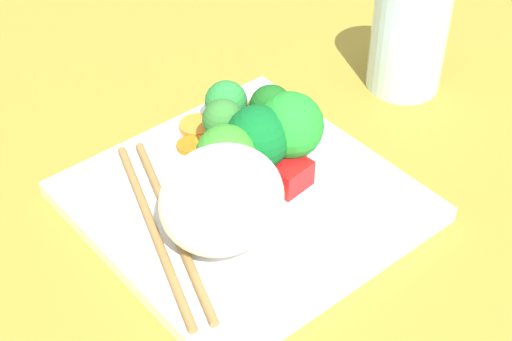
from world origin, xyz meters
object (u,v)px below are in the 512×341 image
square_plate (244,202)px  drinking_glass (409,37)px  rice_mound (222,199)px  chopstick_pair (163,227)px  broccoli_floret_2 (223,122)px  carrot_slice_2 (209,142)px

square_plate → drinking_glass: drinking_glass is taller
rice_mound → drinking_glass: size_ratio=0.92×
chopstick_pair → square_plate: bearing=102.0°
rice_mound → chopstick_pair: (3.29, -3.08, -3.23)cm
chopstick_pair → broccoli_floret_2: bearing=132.4°
square_plate → rice_mound: (3.84, 2.34, 4.24)cm
rice_mound → broccoli_floret_2: rice_mound is taller
square_plate → chopstick_pair: size_ratio=1.19×
chopstick_pair → rice_mound: bearing=64.7°
square_plate → drinking_glass: 23.27cm
carrot_slice_2 → chopstick_pair: bearing=35.2°
broccoli_floret_2 → chopstick_pair: bearing=24.5°
square_plate → carrot_slice_2: 7.07cm
chopstick_pair → drinking_glass: drinking_glass is taller
rice_mound → broccoli_floret_2: size_ratio=1.70×
carrot_slice_2 → drinking_glass: (-20.92, 2.74, 3.63)cm
carrot_slice_2 → drinking_glass: 21.41cm
broccoli_floret_2 → chopstick_pair: (8.74, 3.99, -3.29)cm
square_plate → chopstick_pair: (7.13, -0.74, 1.01)cm
carrot_slice_2 → drinking_glass: bearing=172.5°
broccoli_floret_2 → chopstick_pair: 10.15cm
rice_mound → carrot_slice_2: size_ratio=4.27×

